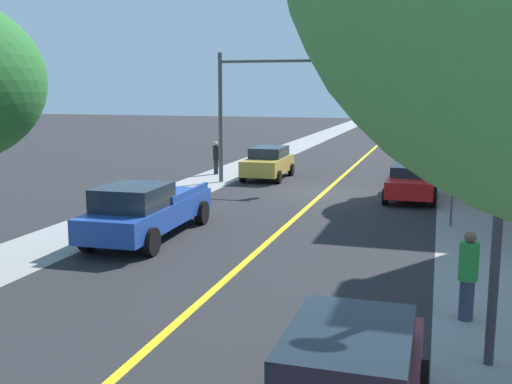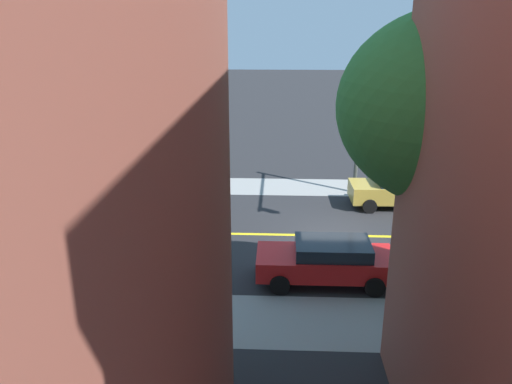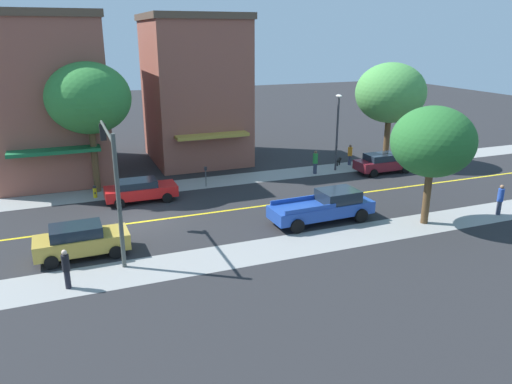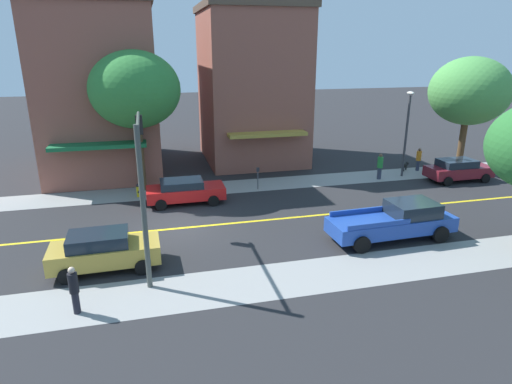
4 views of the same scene
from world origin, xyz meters
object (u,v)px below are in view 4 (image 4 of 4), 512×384
object	(u,v)px
fire_hydrant	(138,190)
maroon_sedan_left_curb	(458,170)
gold_sedan_right_curb	(104,250)
small_dog	(405,165)
pedestrian_green_shirt	(380,166)
blue_pickup_truck	(395,221)
parking_meter	(258,175)
pedestrian_black_shirt	(74,289)
pedestrian_orange_shirt	(419,159)
traffic_light_mast	(141,167)
street_lamp	(407,124)
street_tree_right_corner	(470,91)
red_sedan_left_curb	(185,191)
street_tree_left_near	(135,90)

from	to	relation	value
fire_hydrant	maroon_sedan_left_curb	world-z (taller)	maroon_sedan_left_curb
maroon_sedan_left_curb	gold_sedan_right_curb	bearing A→B (deg)	-161.94
gold_sedan_right_curb	small_dog	distance (m)	23.12
pedestrian_green_shirt	blue_pickup_truck	bearing A→B (deg)	41.72
parking_meter	pedestrian_black_shirt	distance (m)	15.29
small_dog	maroon_sedan_left_curb	bearing A→B (deg)	-95.76
pedestrian_orange_shirt	gold_sedan_right_curb	bearing A→B (deg)	8.30
maroon_sedan_left_curb	pedestrian_black_shirt	xyz separation A→B (m)	(10.48, -23.30, 0.15)
parking_meter	traffic_light_mast	xyz separation A→B (m)	(8.85, -7.02, 3.34)
gold_sedan_right_curb	pedestrian_black_shirt	bearing A→B (deg)	-104.08
traffic_light_mast	street_lamp	world-z (taller)	traffic_light_mast
traffic_light_mast	pedestrian_orange_shirt	size ratio (longest dim) A/B	3.68
traffic_light_mast	pedestrian_black_shirt	bearing A→B (deg)	141.51
pedestrian_black_shirt	small_dog	xyz separation A→B (m)	(-13.68, 21.29, -0.55)
gold_sedan_right_curb	pedestrian_orange_shirt	distance (m)	23.82
street_tree_right_corner	pedestrian_black_shirt	bearing A→B (deg)	-62.89
blue_pickup_truck	street_tree_right_corner	bearing A→B (deg)	39.56
traffic_light_mast	pedestrian_orange_shirt	distance (m)	22.50
parking_meter	street_tree_right_corner	bearing A→B (deg)	93.60
gold_sedan_right_curb	blue_pickup_truck	distance (m)	13.29
fire_hydrant	pedestrian_green_shirt	world-z (taller)	pedestrian_green_shirt
red_sedan_left_curb	blue_pickup_truck	bearing A→B (deg)	-38.79
parking_meter	pedestrian_orange_shirt	size ratio (longest dim) A/B	0.85
parking_meter	pedestrian_green_shirt	world-z (taller)	pedestrian_green_shirt
pedestrian_green_shirt	pedestrian_black_shirt	bearing A→B (deg)	10.28
street_tree_left_near	traffic_light_mast	bearing A→B (deg)	1.07
blue_pickup_truck	small_dog	distance (m)	12.98
parking_meter	maroon_sedan_left_curb	distance (m)	13.88
street_tree_left_near	street_lamp	xyz separation A→B (m)	(1.23, 17.98, -2.61)
pedestrian_black_shirt	maroon_sedan_left_curb	bearing A→B (deg)	-171.81
small_dog	pedestrian_black_shirt	bearing A→B (deg)	174.81
parking_meter	small_dog	bearing A→B (deg)	98.22
maroon_sedan_left_curb	small_dog	world-z (taller)	maroon_sedan_left_curb
street_lamp	pedestrian_black_shirt	world-z (taller)	street_lamp
street_lamp	small_dog	xyz separation A→B (m)	(-1.24, 1.03, -3.32)
traffic_light_mast	gold_sedan_right_curb	xyz separation A→B (m)	(-0.00, -1.76, -3.44)
pedestrian_orange_shirt	pedestrian_black_shirt	size ratio (longest dim) A/B	0.96
red_sedan_left_curb	pedestrian_black_shirt	bearing A→B (deg)	-114.18
red_sedan_left_curb	gold_sedan_right_curb	size ratio (longest dim) A/B	1.02
fire_hydrant	red_sedan_left_curb	world-z (taller)	red_sedan_left_curb
traffic_light_mast	pedestrian_orange_shirt	bearing A→B (deg)	-62.34
street_tree_right_corner	red_sedan_left_curb	world-z (taller)	street_tree_right_corner
street_tree_right_corner	red_sedan_left_curb	bearing A→B (deg)	-83.02
gold_sedan_right_curb	blue_pickup_truck	bearing A→B (deg)	-1.87
street_lamp	maroon_sedan_left_curb	size ratio (longest dim) A/B	1.34
parking_meter	gold_sedan_right_curb	world-z (taller)	gold_sedan_right_curb
street_lamp	pedestrian_black_shirt	xyz separation A→B (m)	(12.44, -20.26, -2.76)
gold_sedan_right_curb	small_dog	world-z (taller)	gold_sedan_right_curb
small_dog	street_lamp	bearing A→B (deg)	-167.70
parking_meter	street_lamp	bearing A→B (deg)	92.48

